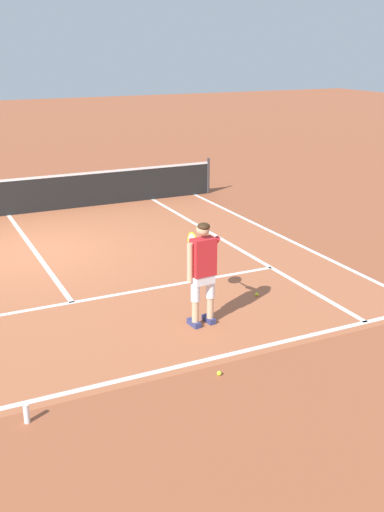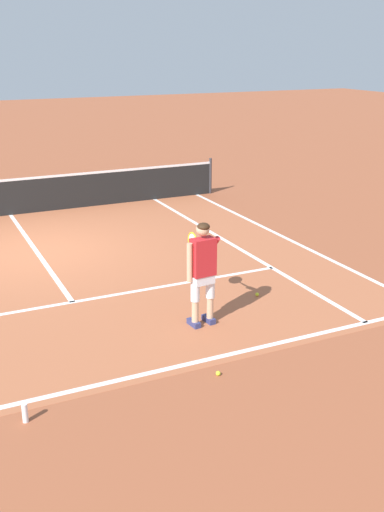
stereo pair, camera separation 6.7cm
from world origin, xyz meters
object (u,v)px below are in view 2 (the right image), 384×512
(tennis_ball_by_baseline, at_px, (218,373))
(water_bottle, at_px, (25,413))
(tennis_ball_near_feet, at_px, (257,294))
(tennis_player, at_px, (202,267))

(tennis_ball_by_baseline, bearing_deg, water_bottle, 179.57)
(tennis_ball_by_baseline, bearing_deg, tennis_ball_near_feet, 48.52)
(tennis_player, bearing_deg, tennis_ball_by_baseline, -108.29)
(tennis_ball_near_feet, height_order, tennis_ball_by_baseline, same)
(tennis_ball_near_feet, height_order, water_bottle, water_bottle)
(tennis_player, relative_size, tennis_ball_by_baseline, 25.95)
(tennis_ball_near_feet, xyz_separation_m, water_bottle, (-4.51, -2.15, 0.09))
(tennis_ball_near_feet, distance_m, tennis_ball_by_baseline, 2.90)
(tennis_ball_near_feet, relative_size, water_bottle, 0.27)
(tennis_player, bearing_deg, water_bottle, -153.68)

